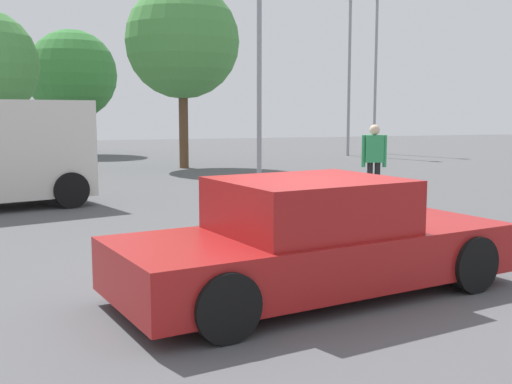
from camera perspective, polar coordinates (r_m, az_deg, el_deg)
The scene contains 8 objects.
ground_plane at distance 7.30m, azimuth 3.69°, elevation -8.70°, with size 80.00×80.00×0.00m, color #515154.
sedan_foreground at distance 6.94m, azimuth 5.32°, elevation -4.52°, with size 4.75×2.54×1.29m.
pedestrian at distance 14.50m, azimuth 10.72°, elevation 3.31°, with size 0.54×0.37×1.73m.
light_post_near at distance 18.21m, azimuth 0.30°, elevation 14.39°, with size 0.44×0.44×6.26m.
light_post_mid at distance 31.55m, azimuth 10.91°, elevation 12.85°, with size 0.44×0.44×7.79m.
light_post_far at distance 29.69m, azimuth 8.54°, elevation 12.92°, with size 0.44×0.44×7.48m.
tree_back_left at distance 22.93m, azimuth -6.73°, elevation 13.47°, with size 4.05×4.05×6.54m.
tree_back_center at distance 30.83m, azimuth -16.42°, elevation 10.21°, with size 4.14×4.14×5.82m.
Camera 1 is at (-2.77, -6.45, 2.01)m, focal length 43.86 mm.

